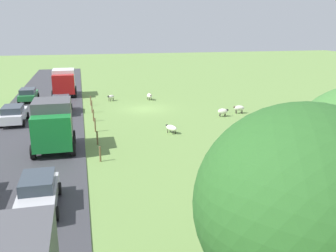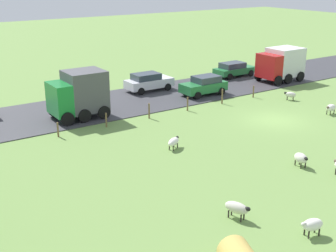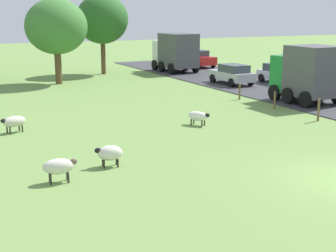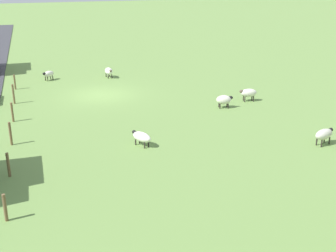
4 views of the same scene
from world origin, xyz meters
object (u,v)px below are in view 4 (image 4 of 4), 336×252
sheep_2 (249,93)px  sheep_5 (49,74)px  sheep_3 (324,134)px  sheep_1 (109,71)px  sheep_6 (142,137)px  sheep_4 (224,100)px

sheep_2 → sheep_5: sheep_2 is taller
sheep_3 → sheep_2: bearing=-88.7°
sheep_5 → sheep_2: bearing=142.0°
sheep_3 → sheep_1: bearing=-65.2°
sheep_6 → sheep_1: bearing=-93.5°
sheep_4 → sheep_2: bearing=-157.6°
sheep_2 → sheep_6: size_ratio=0.96×
sheep_1 → sheep_4: sheep_4 is taller
sheep_3 → sheep_6: bearing=-16.1°
sheep_2 → sheep_4: (2.07, 0.85, -0.03)m
sheep_2 → sheep_4: size_ratio=1.10×
sheep_1 → sheep_3: bearing=114.8°
sheep_6 → sheep_4: bearing=-144.9°
sheep_4 → sheep_3: bearing=108.2°
sheep_4 → sheep_5: (9.86, -10.18, -0.03)m
sheep_1 → sheep_6: bearing=86.5°
sheep_2 → sheep_6: bearing=32.2°
sheep_2 → sheep_5: size_ratio=1.20×
sheep_4 → sheep_6: size_ratio=0.87×
sheep_1 → sheep_4: bearing=119.0°
sheep_6 → sheep_5: bearing=-76.0°
sheep_1 → sheep_5: sheep_1 is taller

